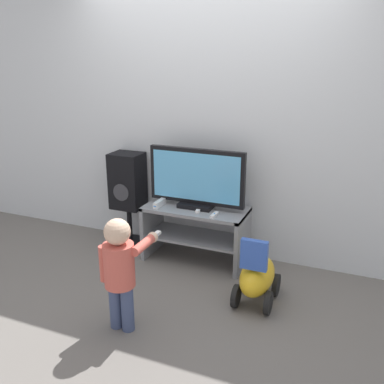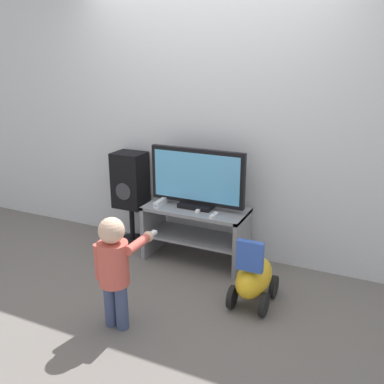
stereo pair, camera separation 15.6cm
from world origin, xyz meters
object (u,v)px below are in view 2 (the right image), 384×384
at_px(game_console, 160,203).
at_px(ride_on_toy, 254,278).
at_px(remote_secondary, 199,210).
at_px(television, 197,179).
at_px(remote_primary, 214,215).
at_px(speaker_tower, 130,183).
at_px(child, 115,264).

height_order(game_console, ride_on_toy, same).
height_order(game_console, remote_secondary, game_console).
distance_m(television, remote_secondary, 0.28).
height_order(remote_primary, speaker_tower, speaker_tower).
bearing_deg(child, ride_on_toy, 41.39).
bearing_deg(child, television, 86.22).
relative_size(remote_primary, speaker_tower, 0.14).
distance_m(speaker_tower, ride_on_toy, 1.65).
bearing_deg(child, speaker_tower, 118.52).
distance_m(remote_primary, ride_on_toy, 0.67).
distance_m(child, ride_on_toy, 1.09).
xyz_separation_m(television, remote_primary, (0.23, -0.15, -0.26)).
distance_m(game_console, remote_secondary, 0.38).
bearing_deg(game_console, remote_secondary, 2.80).
height_order(television, ride_on_toy, television).
height_order(game_console, child, child).
bearing_deg(remote_primary, remote_secondary, 158.60).
xyz_separation_m(remote_primary, child, (-0.31, -1.04, -0.04)).
bearing_deg(child, game_console, 102.70).
height_order(remote_secondary, child, child).
height_order(remote_primary, remote_secondary, same).
height_order(remote_primary, child, child).
height_order(child, speaker_tower, speaker_tower).
height_order(game_console, speaker_tower, speaker_tower).
bearing_deg(speaker_tower, remote_primary, -13.93).
xyz_separation_m(remote_primary, ride_on_toy, (0.48, -0.34, -0.32)).
relative_size(game_console, ride_on_toy, 0.34).
bearing_deg(speaker_tower, television, -7.19).
bearing_deg(television, remote_primary, -33.60).
bearing_deg(speaker_tower, game_console, -23.89).
bearing_deg(television, remote_secondary, -55.81).
xyz_separation_m(game_console, child, (0.24, -1.09, -0.06)).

